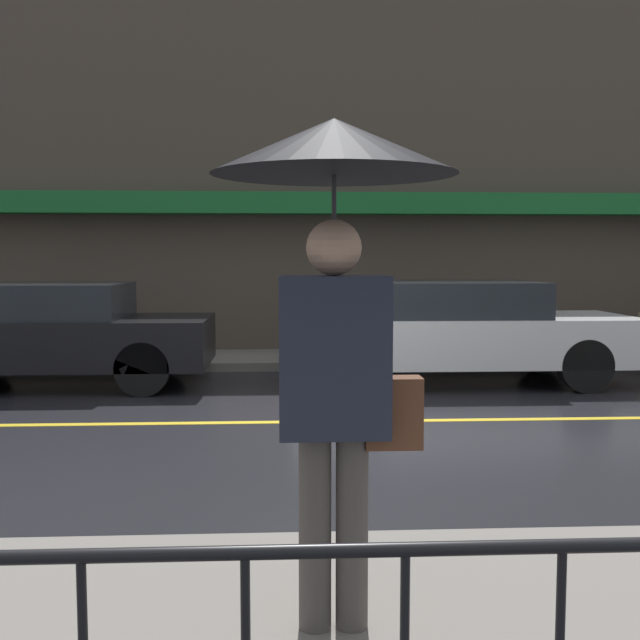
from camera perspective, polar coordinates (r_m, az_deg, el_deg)
The scene contains 7 objects.
ground_plane at distance 7.87m, azimuth 2.08°, elevation -7.74°, with size 80.00×80.00×0.00m, color black.
sidewalk_far at distance 12.11m, azimuth 0.27°, elevation -3.00°, with size 28.00×1.71×0.13m.
lane_marking at distance 7.87m, azimuth 2.08°, elevation -7.71°, with size 25.20×0.12×0.01m.
building_storefront at distance 13.05m, azimuth 0.03°, elevation 10.91°, with size 28.00×0.85×6.26m.
pedestrian at distance 3.08m, azimuth 1.18°, elevation 6.22°, with size 1.01×1.01×2.14m.
car_black at distance 10.48m, azimuth -19.50°, elevation -0.93°, with size 3.97×1.74×1.37m.
car_white at distance 10.33m, azimuth 10.37°, elevation -0.74°, with size 4.58×1.82×1.38m.
Camera 1 is at (-0.69, -7.65, 1.71)m, focal length 42.00 mm.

